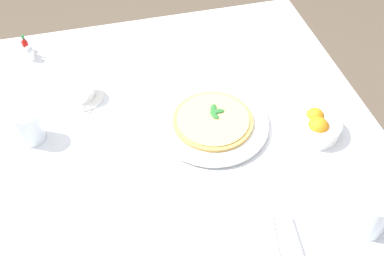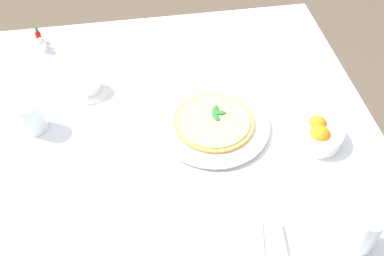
{
  "view_description": "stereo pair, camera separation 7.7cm",
  "coord_description": "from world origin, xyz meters",
  "px_view_note": "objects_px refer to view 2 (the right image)",
  "views": [
    {
      "loc": [
        -0.84,
        0.15,
        1.72
      ],
      "look_at": [
        0.01,
        -0.07,
        0.75
      ],
      "focal_mm": 42.3,
      "sensor_mm": 36.0,
      "label": 1
    },
    {
      "loc": [
        -0.86,
        0.07,
        1.72
      ],
      "look_at": [
        0.01,
        -0.07,
        0.75
      ],
      "focal_mm": 42.3,
      "sensor_mm": 36.0,
      "label": 2
    }
  ],
  "objects_px": {
    "salt_shaker": "(38,36)",
    "pepper_shaker": "(42,45)",
    "citrus_bowl": "(317,133)",
    "hot_sauce_bottle": "(39,39)",
    "water_glass_far_left": "(364,233)",
    "water_glass_back_corner": "(33,118)",
    "pizza_plate": "(214,125)",
    "pizza": "(214,121)",
    "coffee_cup_right_edge": "(88,85)"
  },
  "relations": [
    {
      "from": "coffee_cup_right_edge",
      "to": "hot_sauce_bottle",
      "type": "relative_size",
      "value": 1.57
    },
    {
      "from": "citrus_bowl",
      "to": "coffee_cup_right_edge",
      "type": "bearing_deg",
      "value": 64.2
    },
    {
      "from": "coffee_cup_right_edge",
      "to": "water_glass_back_corner",
      "type": "relative_size",
      "value": 1.3
    },
    {
      "from": "citrus_bowl",
      "to": "water_glass_back_corner",
      "type": "bearing_deg",
      "value": 77.67
    },
    {
      "from": "pizza",
      "to": "pizza_plate",
      "type": "bearing_deg",
      "value": 150.34
    },
    {
      "from": "water_glass_far_left",
      "to": "pizza_plate",
      "type": "bearing_deg",
      "value": 32.58
    },
    {
      "from": "coffee_cup_right_edge",
      "to": "water_glass_far_left",
      "type": "relative_size",
      "value": 1.18
    },
    {
      "from": "citrus_bowl",
      "to": "salt_shaker",
      "type": "height_order",
      "value": "citrus_bowl"
    },
    {
      "from": "pizza_plate",
      "to": "citrus_bowl",
      "type": "distance_m",
      "value": 0.3
    },
    {
      "from": "salt_shaker",
      "to": "pepper_shaker",
      "type": "xyz_separation_m",
      "value": [
        -0.06,
        -0.02,
        0.0
      ]
    },
    {
      "from": "coffee_cup_right_edge",
      "to": "salt_shaker",
      "type": "height_order",
      "value": "coffee_cup_right_edge"
    },
    {
      "from": "pizza",
      "to": "salt_shaker",
      "type": "bearing_deg",
      "value": 46.76
    },
    {
      "from": "water_glass_back_corner",
      "to": "salt_shaker",
      "type": "distance_m",
      "value": 0.42
    },
    {
      "from": "hot_sauce_bottle",
      "to": "citrus_bowl",
      "type": "bearing_deg",
      "value": -125.29
    },
    {
      "from": "pizza_plate",
      "to": "pizza",
      "type": "bearing_deg",
      "value": -29.66
    },
    {
      "from": "pizza_plate",
      "to": "pepper_shaker",
      "type": "height_order",
      "value": "pepper_shaker"
    },
    {
      "from": "water_glass_far_left",
      "to": "coffee_cup_right_edge",
      "type": "bearing_deg",
      "value": 44.63
    },
    {
      "from": "pizza",
      "to": "salt_shaker",
      "type": "relative_size",
      "value": 4.2
    },
    {
      "from": "citrus_bowl",
      "to": "pepper_shaker",
      "type": "relative_size",
      "value": 2.67
    },
    {
      "from": "water_glass_far_left",
      "to": "hot_sauce_bottle",
      "type": "height_order",
      "value": "water_glass_far_left"
    },
    {
      "from": "coffee_cup_right_edge",
      "to": "citrus_bowl",
      "type": "bearing_deg",
      "value": -115.8
    },
    {
      "from": "coffee_cup_right_edge",
      "to": "pepper_shaker",
      "type": "relative_size",
      "value": 2.32
    },
    {
      "from": "pizza",
      "to": "citrus_bowl",
      "type": "bearing_deg",
      "value": -108.61
    },
    {
      "from": "pizza",
      "to": "hot_sauce_bottle",
      "type": "bearing_deg",
      "value": 47.85
    },
    {
      "from": "pizza",
      "to": "citrus_bowl",
      "type": "xyz_separation_m",
      "value": [
        -0.09,
        -0.28,
        0.0
      ]
    },
    {
      "from": "water_glass_far_left",
      "to": "salt_shaker",
      "type": "height_order",
      "value": "water_glass_far_left"
    },
    {
      "from": "pizza_plate",
      "to": "water_glass_far_left",
      "type": "relative_size",
      "value": 2.95
    },
    {
      "from": "salt_shaker",
      "to": "water_glass_back_corner",
      "type": "bearing_deg",
      "value": -177.42
    },
    {
      "from": "water_glass_far_left",
      "to": "citrus_bowl",
      "type": "bearing_deg",
      "value": -1.49
    },
    {
      "from": "coffee_cup_right_edge",
      "to": "water_glass_far_left",
      "type": "xyz_separation_m",
      "value": [
        -0.64,
        -0.63,
        0.02
      ]
    },
    {
      "from": "hot_sauce_bottle",
      "to": "salt_shaker",
      "type": "relative_size",
      "value": 1.48
    },
    {
      "from": "water_glass_far_left",
      "to": "hot_sauce_bottle",
      "type": "bearing_deg",
      "value": 41.5
    },
    {
      "from": "coffee_cup_right_edge",
      "to": "hot_sauce_bottle",
      "type": "distance_m",
      "value": 0.31
    },
    {
      "from": "water_glass_back_corner",
      "to": "citrus_bowl",
      "type": "xyz_separation_m",
      "value": [
        -0.17,
        -0.8,
        -0.02
      ]
    },
    {
      "from": "water_glass_far_left",
      "to": "hot_sauce_bottle",
      "type": "relative_size",
      "value": 1.34
    },
    {
      "from": "salt_shaker",
      "to": "pepper_shaker",
      "type": "relative_size",
      "value": 1.0
    },
    {
      "from": "coffee_cup_right_edge",
      "to": "salt_shaker",
      "type": "relative_size",
      "value": 2.32
    },
    {
      "from": "water_glass_back_corner",
      "to": "salt_shaker",
      "type": "xyz_separation_m",
      "value": [
        0.42,
        0.02,
        -0.02
      ]
    },
    {
      "from": "water_glass_far_left",
      "to": "salt_shaker",
      "type": "xyz_separation_m",
      "value": [
        0.93,
        0.81,
        -0.02
      ]
    },
    {
      "from": "pizza",
      "to": "water_glass_back_corner",
      "type": "bearing_deg",
      "value": 81.22
    },
    {
      "from": "coffee_cup_right_edge",
      "to": "hot_sauce_bottle",
      "type": "height_order",
      "value": "hot_sauce_bottle"
    },
    {
      "from": "citrus_bowl",
      "to": "pepper_shaker",
      "type": "distance_m",
      "value": 0.96
    },
    {
      "from": "pizza",
      "to": "water_glass_far_left",
      "type": "height_order",
      "value": "water_glass_far_left"
    },
    {
      "from": "water_glass_far_left",
      "to": "water_glass_back_corner",
      "type": "bearing_deg",
      "value": 57.35
    },
    {
      "from": "citrus_bowl",
      "to": "hot_sauce_bottle",
      "type": "bearing_deg",
      "value": 54.71
    },
    {
      "from": "citrus_bowl",
      "to": "pepper_shaker",
      "type": "bearing_deg",
      "value": 55.73
    },
    {
      "from": "citrus_bowl",
      "to": "salt_shaker",
      "type": "bearing_deg",
      "value": 53.74
    },
    {
      "from": "hot_sauce_bottle",
      "to": "salt_shaker",
      "type": "height_order",
      "value": "hot_sauce_bottle"
    },
    {
      "from": "water_glass_far_left",
      "to": "water_glass_back_corner",
      "type": "height_order",
      "value": "water_glass_far_left"
    },
    {
      "from": "citrus_bowl",
      "to": "pizza_plate",
      "type": "bearing_deg",
      "value": 71.47
    }
  ]
}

